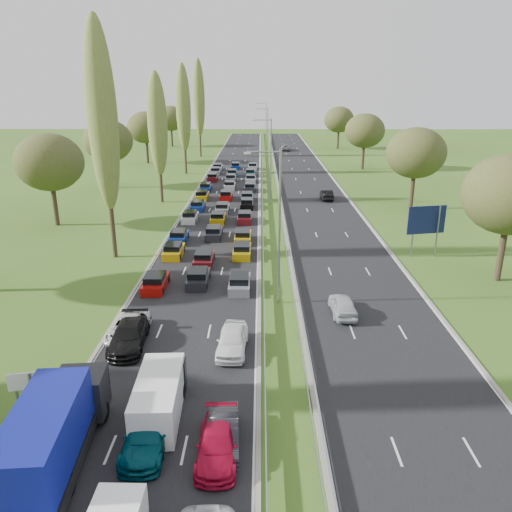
{
  "coord_description": "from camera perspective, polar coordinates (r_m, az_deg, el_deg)",
  "views": [
    {
      "loc": [
        3.07,
        6.77,
        16.28
      ],
      "look_at": [
        2.66,
        49.98,
        1.5
      ],
      "focal_mm": 35.0,
      "sensor_mm": 36.0,
      "label": 1
    }
  ],
  "objects": [
    {
      "name": "near_car_7",
      "position": [
        25.5,
        -12.36,
        -19.21
      ],
      "size": [
        2.03,
        4.9,
        1.42
      ],
      "primitive_type": "imported",
      "rotation": [
        0.0,
        0.0,
        0.01
      ],
      "color": "#054552",
      "rests_on": "near_carriageway"
    },
    {
      "name": "direction_sign",
      "position": [
        51.94,
        18.89,
        3.68
      ],
      "size": [
        3.93,
        0.93,
        5.2
      ],
      "color": "gray",
      "rests_on": "ground"
    },
    {
      "name": "poplar_row",
      "position": [
        63.23,
        -13.23,
        14.87
      ],
      "size": [
        2.8,
        127.8,
        22.44
      ],
      "color": "#2D2116",
      "rests_on": "ground"
    },
    {
      "name": "far_car_2",
      "position": [
        135.26,
        3.4,
        12.27
      ],
      "size": [
        2.71,
        5.53,
        1.51
      ],
      "primitive_type": "imported",
      "rotation": [
        0.0,
        0.0,
        3.1
      ],
      "color": "gray",
      "rests_on": "far_carriageway"
    },
    {
      "name": "ground",
      "position": [
        75.04,
        1.63,
        6.34
      ],
      "size": [
        260.0,
        260.0,
        0.0
      ],
      "primitive_type": "plane",
      "color": "#3C591B",
      "rests_on": "ground"
    },
    {
      "name": "woodland_right",
      "position": [
        64.03,
        19.94,
        10.06
      ],
      "size": [
        8.0,
        153.0,
        11.1
      ],
      "color": "#2D2116",
      "rests_on": "ground"
    },
    {
      "name": "white_van_rear",
      "position": [
        27.19,
        -10.95,
        -15.39
      ],
      "size": [
        2.15,
        5.48,
        2.2
      ],
      "rotation": [
        0.0,
        0.0,
        0.04
      ],
      "color": "white",
      "rests_on": "near_carriageway"
    },
    {
      "name": "woodland_left",
      "position": [
        61.83,
        -23.71,
        9.32
      ],
      "size": [
        8.0,
        166.0,
        11.1
      ],
      "color": "#2D2116",
      "rests_on": "ground"
    },
    {
      "name": "near_car_2",
      "position": [
        35.47,
        -14.43,
        -7.86
      ],
      "size": [
        2.47,
        4.9,
        1.33
      ],
      "primitive_type": "imported",
      "rotation": [
        0.0,
        0.0,
        -0.06
      ],
      "color": "silver",
      "rests_on": "near_carriageway"
    },
    {
      "name": "traffic_queue_fill",
      "position": [
        72.74,
        -3.68,
        6.27
      ],
      "size": [
        9.08,
        68.24,
        0.8
      ],
      "color": "#A50C0A",
      "rests_on": "ground"
    },
    {
      "name": "far_carriageway",
      "position": [
        77.89,
        6.61,
        6.69
      ],
      "size": [
        10.5,
        215.0,
        0.04
      ],
      "primitive_type": "cube",
      "color": "black",
      "rests_on": "ground"
    },
    {
      "name": "info_sign",
      "position": [
        29.71,
        -25.08,
        -13.23
      ],
      "size": [
        1.48,
        0.43,
        2.1
      ],
      "color": "gray",
      "rests_on": "ground"
    },
    {
      "name": "far_car_1",
      "position": [
        76.35,
        8.06,
        6.97
      ],
      "size": [
        1.64,
        4.52,
        1.48
      ],
      "primitive_type": "imported",
      "rotation": [
        0.0,
        0.0,
        3.16
      ],
      "color": "black",
      "rests_on": "far_carriageway"
    },
    {
      "name": "lamp_columns",
      "position": [
        71.99,
        1.71,
        10.66
      ],
      "size": [
        0.18,
        140.18,
        12.0
      ],
      "color": "gray",
      "rests_on": "ground"
    },
    {
      "name": "near_car_9",
      "position": [
        25.17,
        -3.73,
        -19.4
      ],
      "size": [
        1.68,
        4.23,
        1.37
      ],
      "primitive_type": "imported",
      "rotation": [
        0.0,
        0.0,
        0.06
      ],
      "color": "black",
      "rests_on": "near_carriageway"
    },
    {
      "name": "near_car_11",
      "position": [
        24.57,
        -4.41,
        -20.59
      ],
      "size": [
        1.87,
        4.61,
        1.34
      ],
      "primitive_type": "imported",
      "rotation": [
        0.0,
        0.0,
        0.0
      ],
      "color": "#AD0A2B",
      "rests_on": "near_carriageway"
    },
    {
      "name": "near_car_3",
      "position": [
        34.09,
        -14.34,
        -8.79
      ],
      "size": [
        2.44,
        5.41,
        1.54
      ],
      "primitive_type": "imported",
      "rotation": [
        0.0,
        0.0,
        0.06
      ],
      "color": "black",
      "rests_on": "near_carriageway"
    },
    {
      "name": "far_car_0",
      "position": [
        38.0,
        9.9,
        -5.54
      ],
      "size": [
        1.82,
        4.34,
        1.46
      ],
      "primitive_type": "imported",
      "rotation": [
        0.0,
        0.0,
        3.16
      ],
      "color": "#B5BBBF",
      "rests_on": "far_carriageway"
    },
    {
      "name": "near_carriageway",
      "position": [
        77.65,
        -3.42,
        6.75
      ],
      "size": [
        10.5,
        215.0,
        0.04
      ],
      "primitive_type": "cube",
      "color": "black",
      "rests_on": "ground"
    },
    {
      "name": "near_car_12",
      "position": [
        32.55,
        -2.72,
        -9.54
      ],
      "size": [
        2.08,
        4.68,
        1.56
      ],
      "primitive_type": "imported",
      "rotation": [
        0.0,
        0.0,
        -0.05
      ],
      "color": "white",
      "rests_on": "near_carriageway"
    },
    {
      "name": "blue_lorry",
      "position": [
        24.82,
        -22.01,
        -18.07
      ],
      "size": [
        2.42,
        8.71,
        3.68
      ],
      "rotation": [
        0.0,
        0.0,
        0.08
      ],
      "color": "black",
      "rests_on": "near_carriageway"
    },
    {
      "name": "central_reservation",
      "position": [
        77.36,
        1.61,
        7.14
      ],
      "size": [
        2.36,
        215.0,
        0.32
      ],
      "color": "gray",
      "rests_on": "ground"
    }
  ]
}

